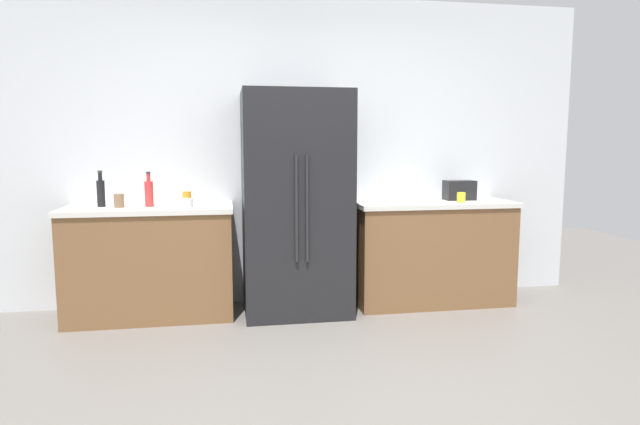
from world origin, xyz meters
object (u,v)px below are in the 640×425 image
object	(u,v)px
bottle_a	(101,192)
cup_c	(461,197)
refrigerator	(296,204)
cup_a	(119,201)
toaster	(459,190)
bottle_b	(149,193)
cup_b	(187,198)
bowl_a	(183,203)

from	to	relation	value
bottle_a	cup_c	distance (m)	2.93
refrigerator	cup_a	distance (m)	1.38
cup_a	toaster	bearing A→B (deg)	1.83
bottle_a	bottle_b	distance (m)	0.37
refrigerator	cup_c	size ratio (longest dim) A/B	21.35
cup_a	cup_b	bearing A→B (deg)	17.71
bottle_b	cup_c	distance (m)	2.56
cup_b	cup_c	world-z (taller)	cup_b
refrigerator	cup_b	world-z (taller)	refrigerator
toaster	bottle_a	world-z (taller)	bottle_a
bottle_a	cup_a	size ratio (longest dim) A/B	2.66
refrigerator	bottle_a	xyz separation A→B (m)	(-1.53, 0.10, 0.11)
bottle_a	cup_a	world-z (taller)	bottle_a
bottle_b	cup_a	size ratio (longest dim) A/B	2.57
toaster	cup_a	bearing A→B (deg)	-178.17
toaster	cup_a	xyz separation A→B (m)	(-2.85, -0.09, -0.03)
bottle_a	cup_b	xyz separation A→B (m)	(0.65, 0.08, -0.06)
cup_a	cup_c	xyz separation A→B (m)	(2.78, -0.11, -0.01)
refrigerator	bottle_b	world-z (taller)	refrigerator
toaster	cup_c	xyz separation A→B (m)	(-0.07, -0.20, -0.04)
cup_a	cup_b	size ratio (longest dim) A/B	1.03
toaster	bottle_a	size ratio (longest dim) A/B	0.92
bottle_b	cup_a	xyz separation A→B (m)	(-0.22, -0.03, -0.06)
bottle_a	bottle_b	size ratio (longest dim) A/B	1.03
cup_c	cup_a	bearing A→B (deg)	177.79
bottle_b	cup_a	world-z (taller)	bottle_b
refrigerator	bottle_a	world-z (taller)	refrigerator
toaster	cup_c	bearing A→B (deg)	-110.04
cup_a	cup_b	xyz separation A→B (m)	(0.50, 0.16, -0.00)
refrigerator	cup_c	xyz separation A→B (m)	(1.40, -0.08, 0.04)
bottle_a	cup_b	distance (m)	0.66
refrigerator	toaster	world-z (taller)	refrigerator
cup_b	bowl_a	world-z (taller)	cup_b
toaster	bottle_b	world-z (taller)	bottle_b
cup_a	cup_c	bearing A→B (deg)	-2.21
cup_c	bowl_a	world-z (taller)	cup_c
cup_b	cup_c	distance (m)	2.29
refrigerator	toaster	xyz separation A→B (m)	(1.47, 0.11, 0.08)
cup_b	bowl_a	xyz separation A→B (m)	(-0.01, -0.24, -0.02)
bottle_b	bowl_a	xyz separation A→B (m)	(0.27, -0.10, -0.08)
cup_a	bowl_a	xyz separation A→B (m)	(0.49, -0.08, -0.02)
bowl_a	refrigerator	bearing A→B (deg)	3.55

